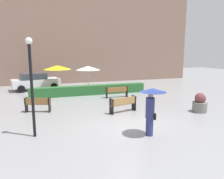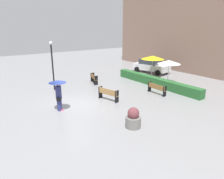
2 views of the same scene
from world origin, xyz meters
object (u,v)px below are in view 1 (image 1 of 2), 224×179
(lamp_post, at_px, (31,78))
(patio_umbrella_yellow, at_px, (57,67))
(bench_mid_center, at_px, (123,103))
(patio_umbrella_white, at_px, (88,68))
(pedestrian_with_umbrella, at_px, (151,104))
(planter_pot, at_px, (200,104))
(bench_back_row, at_px, (117,91))
(parked_car, at_px, (35,81))
(bench_far_left, at_px, (38,104))

(lamp_post, distance_m, patio_umbrella_yellow, 10.26)
(bench_mid_center, xyz_separation_m, patio_umbrella_white, (-0.51, 7.32, 1.56))
(pedestrian_with_umbrella, xyz_separation_m, planter_pot, (4.57, 2.37, -0.92))
(bench_mid_center, height_order, planter_pot, planter_pot)
(bench_back_row, bearing_deg, patio_umbrella_yellow, 137.94)
(patio_umbrella_white, bearing_deg, patio_umbrella_yellow, 168.72)
(pedestrian_with_umbrella, bearing_deg, planter_pot, 27.40)
(pedestrian_with_umbrella, xyz_separation_m, parked_car, (-4.81, 13.39, -0.60))
(bench_far_left, height_order, patio_umbrella_white, patio_umbrella_white)
(patio_umbrella_yellow, relative_size, parked_car, 0.53)
(lamp_post, xyz_separation_m, parked_car, (-0.06, 11.92, -1.71))
(parked_car, bearing_deg, patio_umbrella_white, -27.57)
(bench_mid_center, bearing_deg, patio_umbrella_yellow, 111.61)
(bench_far_left, relative_size, planter_pot, 1.33)
(bench_mid_center, bearing_deg, bench_back_row, 75.47)
(planter_pot, bearing_deg, lamp_post, -174.52)
(bench_back_row, xyz_separation_m, lamp_post, (-6.01, -6.33, 2.02))
(bench_back_row, height_order, lamp_post, lamp_post)
(bench_back_row, bearing_deg, lamp_post, -133.53)
(bench_back_row, distance_m, bench_far_left, 6.36)
(bench_back_row, height_order, pedestrian_with_umbrella, pedestrian_with_umbrella)
(bench_mid_center, distance_m, pedestrian_with_umbrella, 3.83)
(bench_back_row, relative_size, pedestrian_with_umbrella, 0.86)
(bench_far_left, bearing_deg, patio_umbrella_yellow, 74.45)
(bench_far_left, bearing_deg, patio_umbrella_white, 52.69)
(bench_back_row, bearing_deg, bench_far_left, -157.62)
(bench_far_left, bearing_deg, lamp_post, -92.00)
(bench_far_left, relative_size, lamp_post, 0.37)
(patio_umbrella_white, bearing_deg, lamp_post, -114.93)
(bench_far_left, xyz_separation_m, pedestrian_with_umbrella, (4.62, -5.39, 0.89))
(bench_mid_center, distance_m, patio_umbrella_white, 7.50)
(planter_pot, bearing_deg, patio_umbrella_white, 119.38)
(bench_mid_center, height_order, pedestrian_with_umbrella, pedestrian_with_umbrella)
(patio_umbrella_white, distance_m, parked_car, 5.24)
(bench_mid_center, bearing_deg, patio_umbrella_white, 93.99)
(planter_pot, bearing_deg, pedestrian_with_umbrella, -152.60)
(bench_far_left, xyz_separation_m, bench_mid_center, (4.82, -1.66, 0.02))
(lamp_post, bearing_deg, planter_pot, 5.48)
(bench_back_row, xyz_separation_m, bench_mid_center, (-1.06, -4.08, 0.04))
(bench_far_left, bearing_deg, pedestrian_with_umbrella, -49.40)
(patio_umbrella_yellow, bearing_deg, pedestrian_with_umbrella, -75.91)
(pedestrian_with_umbrella, relative_size, patio_umbrella_yellow, 0.88)
(bench_far_left, xyz_separation_m, parked_car, (-0.19, 8.01, 0.29))
(bench_mid_center, relative_size, pedestrian_with_umbrella, 0.85)
(planter_pot, height_order, lamp_post, lamp_post)
(bench_back_row, xyz_separation_m, parked_car, (-6.07, 5.59, 0.31))
(bench_far_left, bearing_deg, parked_car, 91.39)
(pedestrian_with_umbrella, relative_size, planter_pot, 1.80)
(bench_back_row, distance_m, patio_umbrella_yellow, 5.85)
(bench_mid_center, relative_size, parked_car, 0.40)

